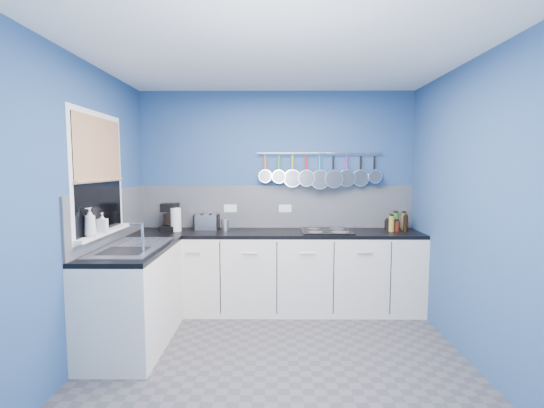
{
  "coord_description": "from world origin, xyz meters",
  "views": [
    {
      "loc": [
        -0.02,
        -3.15,
        1.61
      ],
      "look_at": [
        -0.05,
        0.75,
        1.25
      ],
      "focal_mm": 25.91,
      "sensor_mm": 36.0,
      "label": 1
    }
  ],
  "objects_px": {
    "coffee_maker": "(170,217)",
    "toaster": "(207,222)",
    "canister": "(225,225)",
    "hob": "(326,231)",
    "soap_bottle_a": "(90,222)",
    "paper_towel": "(176,220)",
    "soap_bottle_b": "(102,222)"
  },
  "relations": [
    {
      "from": "paper_towel",
      "to": "hob",
      "type": "bearing_deg",
      "value": -0.15
    },
    {
      "from": "toaster",
      "to": "hob",
      "type": "bearing_deg",
      "value": 1.16
    },
    {
      "from": "coffee_maker",
      "to": "toaster",
      "type": "height_order",
      "value": "coffee_maker"
    },
    {
      "from": "paper_towel",
      "to": "coffee_maker",
      "type": "relative_size",
      "value": 0.85
    },
    {
      "from": "paper_towel",
      "to": "canister",
      "type": "height_order",
      "value": "paper_towel"
    },
    {
      "from": "canister",
      "to": "hob",
      "type": "height_order",
      "value": "canister"
    },
    {
      "from": "coffee_maker",
      "to": "canister",
      "type": "xyz_separation_m",
      "value": [
        0.63,
        0.01,
        -0.09
      ]
    },
    {
      "from": "canister",
      "to": "paper_towel",
      "type": "bearing_deg",
      "value": -173.04
    },
    {
      "from": "paper_towel",
      "to": "toaster",
      "type": "xyz_separation_m",
      "value": [
        0.32,
        0.13,
        -0.04
      ]
    },
    {
      "from": "paper_towel",
      "to": "soap_bottle_b",
      "type": "bearing_deg",
      "value": -112.35
    },
    {
      "from": "coffee_maker",
      "to": "hob",
      "type": "xyz_separation_m",
      "value": [
        1.77,
        -0.06,
        -0.15
      ]
    },
    {
      "from": "paper_towel",
      "to": "hob",
      "type": "relative_size",
      "value": 0.47
    },
    {
      "from": "hob",
      "to": "coffee_maker",
      "type": "bearing_deg",
      "value": 178.1
    },
    {
      "from": "toaster",
      "to": "canister",
      "type": "bearing_deg",
      "value": -9.3
    },
    {
      "from": "soap_bottle_a",
      "to": "paper_towel",
      "type": "xyz_separation_m",
      "value": [
        0.4,
        1.19,
        -0.14
      ]
    },
    {
      "from": "coffee_maker",
      "to": "canister",
      "type": "bearing_deg",
      "value": 11.73
    },
    {
      "from": "soap_bottle_a",
      "to": "canister",
      "type": "height_order",
      "value": "soap_bottle_a"
    },
    {
      "from": "paper_towel",
      "to": "coffee_maker",
      "type": "bearing_deg",
      "value": 147.01
    },
    {
      "from": "canister",
      "to": "hob",
      "type": "bearing_deg",
      "value": -3.55
    },
    {
      "from": "coffee_maker",
      "to": "hob",
      "type": "height_order",
      "value": "coffee_maker"
    },
    {
      "from": "toaster",
      "to": "hob",
      "type": "xyz_separation_m",
      "value": [
        1.37,
        -0.14,
        -0.08
      ]
    },
    {
      "from": "soap_bottle_b",
      "to": "canister",
      "type": "relative_size",
      "value": 1.4
    },
    {
      "from": "soap_bottle_b",
      "to": "paper_towel",
      "type": "height_order",
      "value": "soap_bottle_b"
    },
    {
      "from": "paper_towel",
      "to": "toaster",
      "type": "height_order",
      "value": "paper_towel"
    },
    {
      "from": "canister",
      "to": "hob",
      "type": "relative_size",
      "value": 0.22
    },
    {
      "from": "soap_bottle_a",
      "to": "toaster",
      "type": "xyz_separation_m",
      "value": [
        0.72,
        1.32,
        -0.18
      ]
    },
    {
      "from": "soap_bottle_a",
      "to": "hob",
      "type": "height_order",
      "value": "soap_bottle_a"
    },
    {
      "from": "soap_bottle_b",
      "to": "soap_bottle_a",
      "type": "bearing_deg",
      "value": -90.0
    },
    {
      "from": "soap_bottle_a",
      "to": "canister",
      "type": "relative_size",
      "value": 1.95
    },
    {
      "from": "soap_bottle_b",
      "to": "coffee_maker",
      "type": "height_order",
      "value": "soap_bottle_b"
    },
    {
      "from": "soap_bottle_a",
      "to": "hob",
      "type": "distance_m",
      "value": 2.41
    },
    {
      "from": "toaster",
      "to": "paper_towel",
      "type": "bearing_deg",
      "value": -150.95
    }
  ]
}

